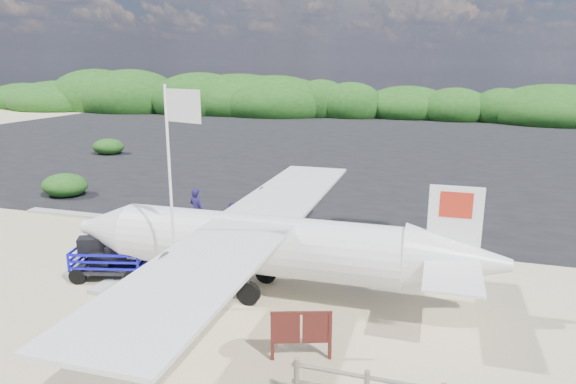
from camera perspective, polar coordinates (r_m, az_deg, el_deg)
name	(u,v)px	position (r m, az deg, el deg)	size (l,w,h in m)	color
ground	(251,288)	(16.91, -4.09, -10.59)	(160.00, 160.00, 0.00)	beige
asphalt_apron	(378,147)	(45.18, 9.95, 4.95)	(90.00, 50.00, 0.04)	#B2B2B2
lagoon	(56,244)	(22.69, -24.39, -5.31)	(9.00, 7.00, 0.40)	#B2B2B2
vegetation_band	(404,118)	(69.85, 12.73, 8.01)	(124.00, 8.00, 4.40)	#B2B2B2
baggage_cart	(112,278)	(18.57, -18.98, -9.03)	(2.57, 1.47, 1.28)	#0F0DD0
flagpole	(177,308)	(15.96, -12.19, -12.48)	(1.30, 0.54, 6.52)	white
signboard	(301,359)	(13.26, 1.46, -18.06)	(1.59, 0.15, 1.31)	#531D17
crew_a	(196,210)	(22.35, -10.13, -1.96)	(0.69, 0.45, 1.90)	#181246
crew_b	(233,225)	(20.27, -6.15, -3.65)	(0.87, 0.68, 1.79)	#181246
crew_c	(241,240)	(18.77, -5.29, -5.38)	(0.95, 0.40, 1.62)	#181246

